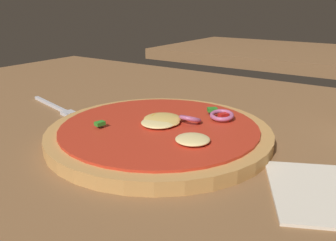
{
  "coord_description": "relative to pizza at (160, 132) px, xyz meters",
  "views": [
    {
      "loc": [
        0.21,
        -0.31,
        0.21
      ],
      "look_at": [
        -0.03,
        0.05,
        0.06
      ],
      "focal_mm": 37.38,
      "sensor_mm": 36.0,
      "label": 1
    }
  ],
  "objects": [
    {
      "name": "dining_table",
      "position": [
        0.03,
        -0.03,
        -0.03
      ],
      "size": [
        1.39,
        0.94,
        0.04
      ],
      "color": "brown",
      "rests_on": "ground"
    },
    {
      "name": "pizza",
      "position": [
        0.0,
        0.0,
        0.0
      ],
      "size": [
        0.29,
        0.29,
        0.03
      ],
      "color": "tan",
      "rests_on": "dining_table"
    },
    {
      "name": "fork",
      "position": [
        -0.21,
        0.01,
        -0.01
      ],
      "size": [
        0.17,
        0.05,
        0.01
      ],
      "color": "silver",
      "rests_on": "dining_table"
    },
    {
      "name": "background_table",
      "position": [
        -0.14,
        1.0,
        -0.03
      ],
      "size": [
        0.88,
        0.57,
        0.04
      ],
      "color": "brown",
      "rests_on": "ground"
    }
  ]
}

